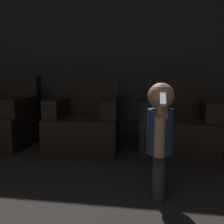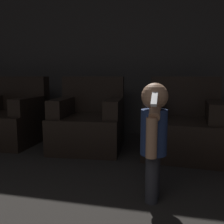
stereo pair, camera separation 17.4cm
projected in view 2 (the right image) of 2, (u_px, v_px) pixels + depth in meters
name	position (u px, v px, depth m)	size (l,w,h in m)	color
wall_back	(115.00, 45.00, 3.66)	(8.40, 0.05, 2.60)	#33302D
armchair_left	(10.00, 119.00, 3.23)	(0.79, 0.82, 0.85)	black
armchair_middle	(89.00, 122.00, 2.98)	(0.85, 0.87, 0.85)	black
armchair_right	(183.00, 127.00, 2.74)	(0.83, 0.85, 0.85)	black
person_toddler	(154.00, 132.00, 1.67)	(0.18, 0.32, 0.81)	#28282D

